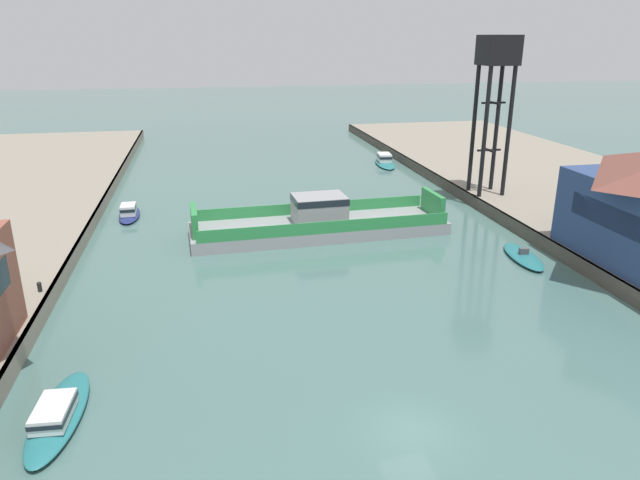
% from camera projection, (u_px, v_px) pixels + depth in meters
% --- Properties ---
extents(ground_plane, '(400.00, 400.00, 0.00)m').
position_uv_depth(ground_plane, '(412.00, 431.00, 27.16)').
color(ground_plane, '#476B66').
extents(chain_ferry, '(23.94, 7.50, 3.71)m').
position_uv_depth(chain_ferry, '(319.00, 223.00, 53.97)').
color(chain_ferry, '#939399').
rests_on(chain_ferry, ground).
extents(moored_boat_near_left, '(2.92, 6.76, 0.94)m').
position_uv_depth(moored_boat_near_left, '(523.00, 256.00, 48.17)').
color(moored_boat_near_left, '#237075').
rests_on(moored_boat_near_left, ground).
extents(moored_boat_near_right, '(3.55, 8.57, 1.50)m').
position_uv_depth(moored_boat_near_right, '(385.00, 160.00, 83.89)').
color(moored_boat_near_right, '#237075').
rests_on(moored_boat_near_right, ground).
extents(moored_boat_mid_left, '(2.17, 6.39, 1.43)m').
position_uv_depth(moored_boat_mid_left, '(129.00, 212.00, 59.16)').
color(moored_boat_mid_left, navy).
rests_on(moored_boat_mid_left, ground).
extents(moored_boat_mid_right, '(2.69, 7.82, 1.23)m').
position_uv_depth(moored_boat_mid_right, '(57.00, 414.00, 27.69)').
color(moored_boat_mid_right, '#237075').
rests_on(moored_boat_mid_right, ground).
extents(crane_tower, '(3.47, 3.47, 16.39)m').
position_uv_depth(crane_tower, '(497.00, 70.00, 59.55)').
color(crane_tower, black).
rests_on(crane_tower, quay_right).
extents(bollard_left_far, '(0.32, 0.32, 0.71)m').
position_uv_depth(bollard_left_far, '(39.00, 286.00, 38.94)').
color(bollard_left_far, black).
rests_on(bollard_left_far, quay_left).
extents(bollard_right_far, '(0.32, 0.32, 0.71)m').
position_uv_depth(bollard_right_far, '(579.00, 247.00, 46.18)').
color(bollard_right_far, black).
rests_on(bollard_right_far, quay_right).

